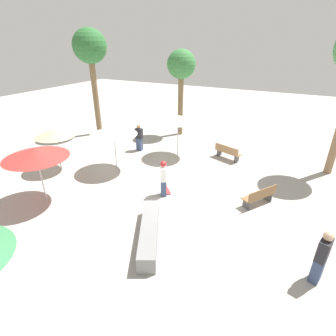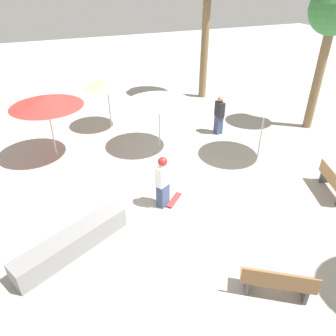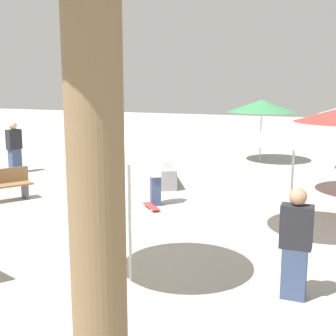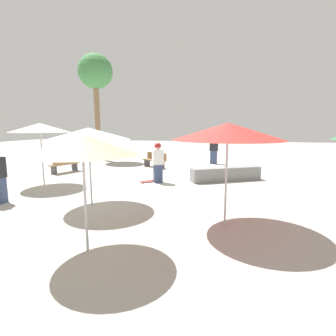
{
  "view_description": "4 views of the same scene",
  "coord_description": "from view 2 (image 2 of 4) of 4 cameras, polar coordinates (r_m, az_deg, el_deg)",
  "views": [
    {
      "loc": [
        -3.9,
        9.13,
        6.33
      ],
      "look_at": [
        0.82,
        -0.02,
        1.31
      ],
      "focal_mm": 28.0,
      "sensor_mm": 36.0,
      "label": 1
    },
    {
      "loc": [
        -6.57,
        2.99,
        6.29
      ],
      "look_at": [
        1.2,
        -0.09,
        1.13
      ],
      "focal_mm": 35.0,
      "sensor_mm": 36.0,
      "label": 2
    },
    {
      "loc": [
        5.45,
        -10.66,
        3.23
      ],
      "look_at": [
        1.11,
        0.66,
        0.89
      ],
      "focal_mm": 50.0,
      "sensor_mm": 36.0,
      "label": 3
    },
    {
      "loc": [
        11.54,
        2.79,
        2.37
      ],
      "look_at": [
        0.83,
        0.59,
        0.62
      ],
      "focal_mm": 28.0,
      "sensor_mm": 36.0,
      "label": 4
    }
  ],
  "objects": [
    {
      "name": "ground_plane",
      "position": [
        9.57,
        2.17,
        -9.42
      ],
      "size": [
        60.0,
        60.0,
        0.0
      ],
      "primitive_type": "plane",
      "color": "#ADA8A0"
    },
    {
      "name": "skater_main",
      "position": [
        9.65,
        -0.92,
        -2.17
      ],
      "size": [
        0.44,
        0.51,
        1.69
      ],
      "rotation": [
        0.0,
        0.0,
        5.25
      ],
      "color": "#38476B",
      "rests_on": "ground_plane"
    },
    {
      "name": "skateboard",
      "position": [
        10.3,
        1.1,
        -5.53
      ],
      "size": [
        0.7,
        0.72,
        0.07
      ],
      "rotation": [
        0.0,
        0.0,
        5.47
      ],
      "color": "red",
      "rests_on": "ground_plane"
    },
    {
      "name": "concrete_ledge",
      "position": [
        8.88,
        -16.29,
        -12.35
      ],
      "size": [
        1.96,
        3.07,
        0.59
      ],
      "rotation": [
        0.0,
        0.0,
        2.05
      ],
      "color": "gray",
      "rests_on": "ground_plane"
    },
    {
      "name": "bench_near",
      "position": [
        11.7,
        26.94,
        -2.23
      ],
      "size": [
        1.65,
        0.97,
        0.85
      ],
      "rotation": [
        0.0,
        0.0,
        2.78
      ],
      "color": "#47474C",
      "rests_on": "ground_plane"
    },
    {
      "name": "bench_far",
      "position": [
        7.91,
        18.51,
        -18.35
      ],
      "size": [
        1.24,
        1.58,
        0.85
      ],
      "rotation": [
        0.0,
        0.0,
        4.13
      ],
      "color": "#47474C",
      "rests_on": "ground_plane"
    },
    {
      "name": "shade_umbrella_tan",
      "position": [
        14.67,
        -10.57,
        14.33
      ],
      "size": [
        2.02,
        2.02,
        2.23
      ],
      "color": "#B7B7BC",
      "rests_on": "ground_plane"
    },
    {
      "name": "shade_umbrella_red",
      "position": [
        12.55,
        -20.48,
        10.91
      ],
      "size": [
        2.6,
        2.6,
        2.45
      ],
      "color": "#B7B7BC",
      "rests_on": "ground_plane"
    },
    {
      "name": "shade_umbrella_white",
      "position": [
        12.46,
        -1.59,
        12.27
      ],
      "size": [
        2.43,
        2.43,
        2.32
      ],
      "color": "#B7B7BC",
      "rests_on": "ground_plane"
    },
    {
      "name": "shade_umbrella_cream",
      "position": [
        12.15,
        16.82,
        11.2
      ],
      "size": [
        2.31,
        2.31,
        2.48
      ],
      "color": "#B7B7BC",
      "rests_on": "ground_plane"
    },
    {
      "name": "palm_tree_center_left",
      "position": [
        15.34,
        26.84,
        22.65
      ],
      "size": [
        1.94,
        1.94,
        5.87
      ],
      "color": "brown",
      "rests_on": "ground_plane"
    },
    {
      "name": "bystander_far",
      "position": [
        14.42,
        8.91,
        9.1
      ],
      "size": [
        0.46,
        0.26,
        1.69
      ],
      "rotation": [
        0.0,
        0.0,
        6.28
      ],
      "color": "#38476B",
      "rests_on": "ground_plane"
    }
  ]
}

